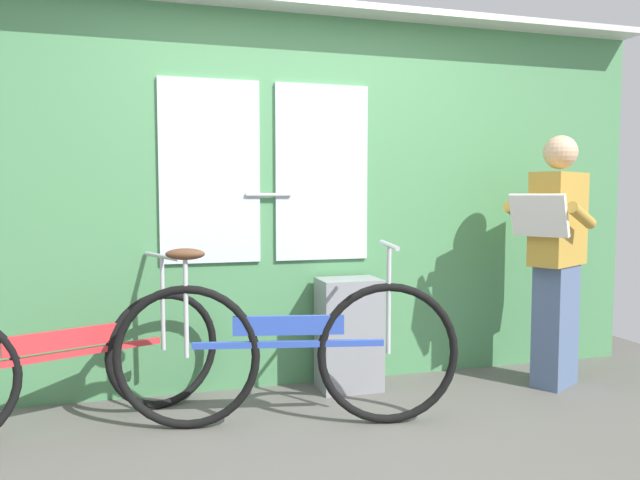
{
  "coord_description": "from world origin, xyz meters",
  "views": [
    {
      "loc": [
        -0.92,
        -2.41,
        1.21
      ],
      "look_at": [
        0.04,
        0.94,
        0.95
      ],
      "focal_mm": 34.07,
      "sensor_mm": 36.0,
      "label": 1
    }
  ],
  "objects_px": {
    "bicycle_leaning_behind": "(63,362)",
    "trash_bin_by_wall": "(349,334)",
    "bicycle_near_door": "(287,351)",
    "passenger_reading_newspaper": "(557,255)"
  },
  "relations": [
    {
      "from": "passenger_reading_newspaper",
      "to": "trash_bin_by_wall",
      "type": "xyz_separation_m",
      "value": [
        -1.27,
        0.3,
        -0.48
      ]
    },
    {
      "from": "passenger_reading_newspaper",
      "to": "trash_bin_by_wall",
      "type": "distance_m",
      "value": 1.39
    },
    {
      "from": "bicycle_near_door",
      "to": "trash_bin_by_wall",
      "type": "xyz_separation_m",
      "value": [
        0.51,
        0.5,
        -0.05
      ]
    },
    {
      "from": "bicycle_leaning_behind",
      "to": "trash_bin_by_wall",
      "type": "relative_size",
      "value": 2.34
    },
    {
      "from": "bicycle_leaning_behind",
      "to": "passenger_reading_newspaper",
      "type": "bearing_deg",
      "value": -23.63
    },
    {
      "from": "bicycle_near_door",
      "to": "bicycle_leaning_behind",
      "type": "xyz_separation_m",
      "value": [
        -1.11,
        0.26,
        -0.04
      ]
    },
    {
      "from": "passenger_reading_newspaper",
      "to": "bicycle_near_door",
      "type": "bearing_deg",
      "value": -23.0
    },
    {
      "from": "bicycle_leaning_behind",
      "to": "trash_bin_by_wall",
      "type": "xyz_separation_m",
      "value": [
        1.62,
        0.24,
        -0.01
      ]
    },
    {
      "from": "trash_bin_by_wall",
      "to": "bicycle_near_door",
      "type": "bearing_deg",
      "value": -135.3
    },
    {
      "from": "bicycle_near_door",
      "to": "passenger_reading_newspaper",
      "type": "height_order",
      "value": "passenger_reading_newspaper"
    }
  ]
}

